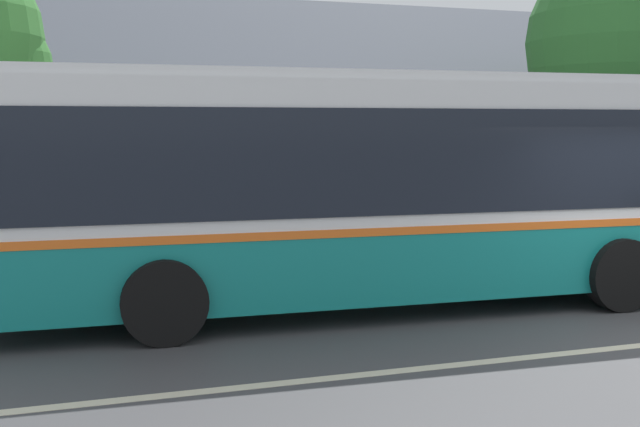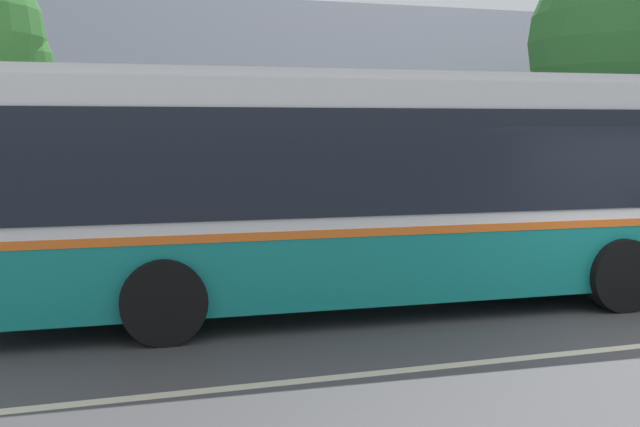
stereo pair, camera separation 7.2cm
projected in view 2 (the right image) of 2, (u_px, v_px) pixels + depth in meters
name	position (u px, v px, depth m)	size (l,w,h in m)	color
sidewalk_far	(451.00, 256.00, 15.05)	(60.00, 3.00, 0.15)	#9E9E99
community_building	(314.00, 150.00, 23.23)	(21.56, 10.95, 7.07)	gray
transit_bus	(367.00, 184.00, 11.04)	(10.64, 3.05, 3.20)	#147F7A
bench_down_street	(67.00, 250.00, 12.49)	(1.79, 0.51, 0.94)	#4C4C4C
street_tree_primary	(633.00, 42.00, 17.05)	(4.36, 4.36, 6.46)	#4C3828
bus_stop_sign	(611.00, 173.00, 14.76)	(0.36, 0.07, 2.40)	gray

